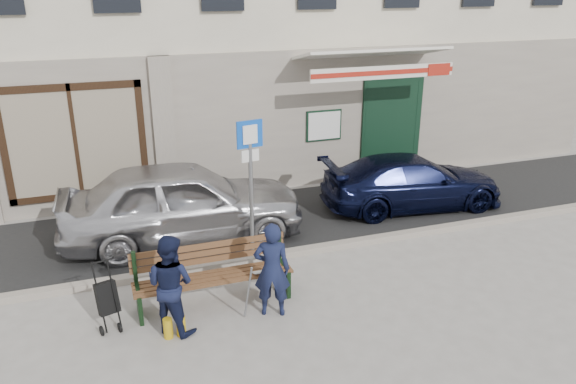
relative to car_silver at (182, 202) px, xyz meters
name	(u,v)px	position (x,y,z in m)	size (l,w,h in m)	color
ground	(306,301)	(1.40, -2.85, -0.77)	(80.00, 80.00, 0.00)	#9E9991
asphalt_lane	(252,224)	(1.40, 0.25, -0.76)	(60.00, 3.20, 0.01)	#282828
curb	(276,255)	(1.40, -1.35, -0.71)	(60.00, 0.18, 0.12)	#9E9384
car_silver	(182,202)	(0.00, 0.00, 0.00)	(1.81, 4.50, 1.53)	#BBBBC0
car_navy	(412,182)	(4.95, 0.01, -0.20)	(1.60, 3.94, 1.14)	black
parking_sign	(251,169)	(1.02, -1.17, 0.90)	(0.46, 0.12, 2.51)	gray
bench	(211,277)	(0.00, -2.44, -0.31)	(2.40, 1.17, 0.98)	brown
man	(272,270)	(0.80, -3.00, -0.04)	(0.53, 0.35, 1.46)	#141A38
woman	(170,284)	(-0.65, -2.93, -0.03)	(0.71, 0.55, 1.47)	#131834
stroller	(107,299)	(-1.50, -2.56, -0.33)	(0.35, 0.45, 1.00)	black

